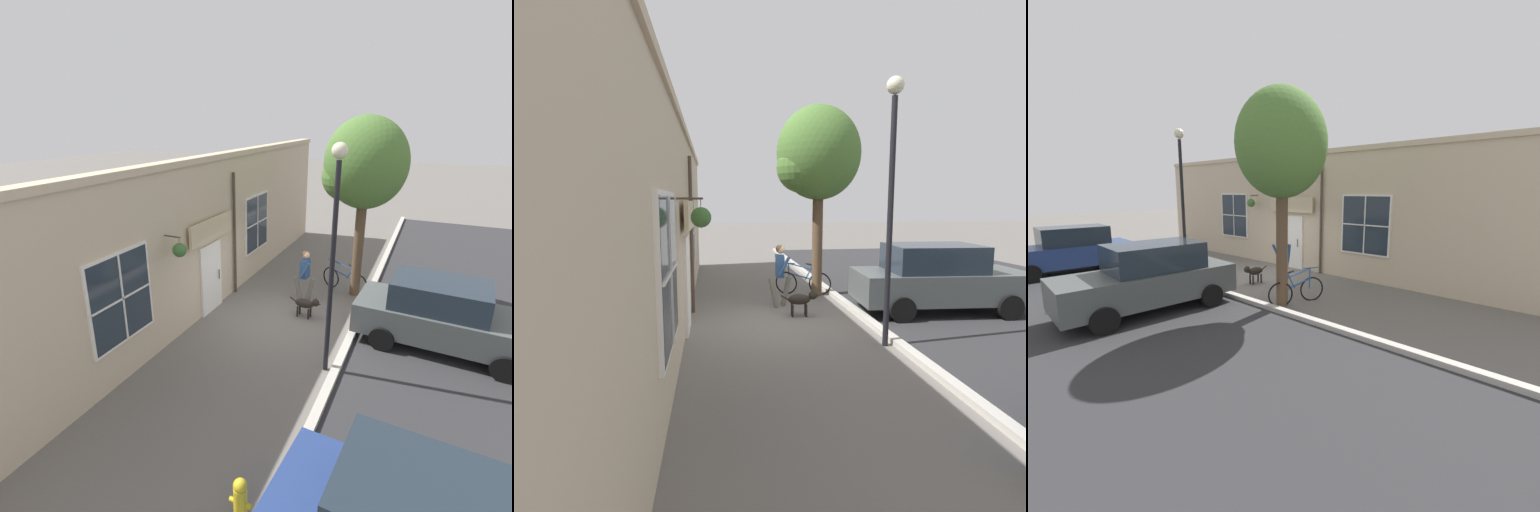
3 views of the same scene
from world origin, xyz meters
The scene contains 11 objects.
ground_plane centered at (0.00, 0.00, 0.00)m, with size 90.00×90.00×0.00m, color #66605B.
curb_and_road centered at (5.85, 0.00, 0.02)m, with size 10.10×28.00×0.12m.
storefront_facade centered at (-2.34, -0.02, 2.28)m, with size 0.95×18.00×4.54m.
pedestrian_walking centered at (0.18, 1.43, 1.02)m, with size 0.67×0.58×1.70m.
dog_on_leash centered at (0.57, 0.46, 0.43)m, with size 0.97×0.34×0.66m.
street_tree_by_curb centered at (1.44, 2.63, 4.13)m, with size 2.50×2.23×5.61m.
leaning_bicycle centered at (1.14, 2.84, 0.38)m, with size 1.64×0.65×1.01m.
parked_car_nearest_curb centered at (4.20, -5.89, 0.88)m, with size 4.41×2.15×1.75m.
parked_car_mid_block centered at (4.12, 0.39, 0.88)m, with size 4.41×2.15×1.75m.
street_lamp centered at (1.75, -1.79, 3.30)m, with size 0.32×0.32×5.09m.
fire_hydrant centered at (1.61, -5.88, 0.40)m, with size 0.34×0.20×0.77m.
Camera 3 is at (8.07, 8.77, 3.07)m, focal length 24.00 mm.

